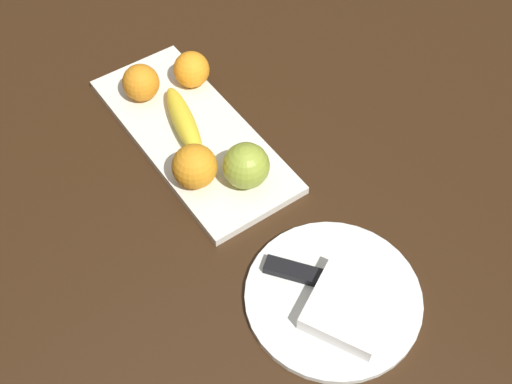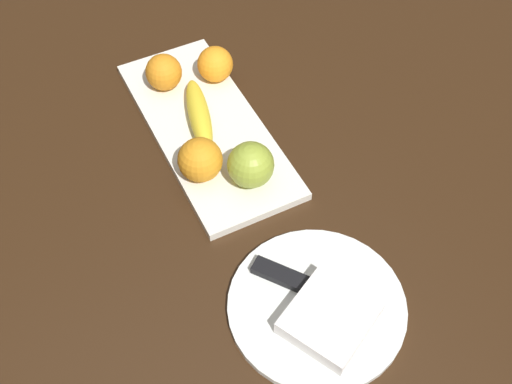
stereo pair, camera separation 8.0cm
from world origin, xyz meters
name	(u,v)px [view 2 (the right image)]	position (x,y,z in m)	size (l,w,h in m)	color
ground_plane	(232,138)	(0.00, 0.00, 0.00)	(2.40, 2.40, 0.00)	#321E0F
fruit_tray	(207,128)	(-0.03, -0.03, 0.01)	(0.40, 0.17, 0.01)	white
apple	(251,165)	(0.10, -0.02, 0.05)	(0.07, 0.07, 0.07)	#95AA36
banana	(199,115)	(-0.04, -0.04, 0.03)	(0.16, 0.03, 0.03)	yellow
orange_near_apple	(164,72)	(-0.15, -0.05, 0.04)	(0.06, 0.06, 0.06)	orange
orange_near_banana	(200,160)	(0.06, -0.08, 0.05)	(0.07, 0.07, 0.07)	orange
orange_center	(215,64)	(-0.13, 0.03, 0.04)	(0.06, 0.06, 0.06)	orange
dinner_plate	(317,306)	(0.32, -0.03, 0.01)	(0.24, 0.24, 0.01)	white
folded_napkin	(329,318)	(0.35, -0.03, 0.02)	(0.10, 0.11, 0.02)	white
knife	(295,281)	(0.28, -0.04, 0.01)	(0.16, 0.13, 0.01)	silver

